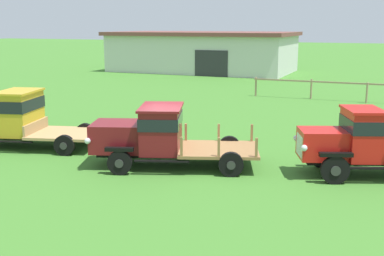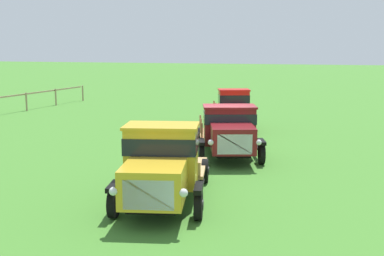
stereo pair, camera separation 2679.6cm
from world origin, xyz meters
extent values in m
plane|color=#3D7528|center=(0.00, 0.00, 0.00)|extent=(240.00, 240.00, 0.00)
cylinder|color=#997F60|center=(9.10, 16.59, 0.63)|extent=(0.12, 0.12, 1.27)
cylinder|color=#997F60|center=(12.54, 16.61, 0.63)|extent=(0.12, 0.12, 1.27)
cylinder|color=#997F60|center=(16.07, 16.47, 0.63)|extent=(0.12, 0.12, 1.27)
cube|color=#997F60|center=(7.23, 16.73, 1.15)|extent=(17.89, 0.08, 0.10)
cylinder|color=black|center=(-7.34, -1.42, 0.38)|extent=(0.79, 0.39, 0.76)
cylinder|color=#2D2D2D|center=(-7.31, -1.53, 0.38)|extent=(0.27, 0.10, 0.27)
cylinder|color=black|center=(-7.89, 0.66, 0.38)|extent=(0.79, 0.39, 0.76)
cylinder|color=#2D2D2D|center=(-7.92, 0.77, 0.38)|extent=(0.27, 0.10, 0.27)
cylinder|color=black|center=(-4.03, -0.54, 0.38)|extent=(0.79, 0.39, 0.76)
cylinder|color=#2D2D2D|center=(-4.00, -0.64, 0.38)|extent=(0.27, 0.10, 0.27)
cylinder|color=black|center=(-4.59, 1.54, 0.38)|extent=(0.79, 0.39, 0.76)
cylinder|color=#2D2D2D|center=(-4.62, 1.65, 0.38)|extent=(0.27, 0.10, 0.27)
cube|color=black|center=(-6.07, 0.03, 0.46)|extent=(5.10, 2.42, 0.12)
cube|color=gold|center=(-7.86, -0.45, 0.99)|extent=(2.02, 1.89, 0.94)
cube|color=silver|center=(-8.65, -0.66, 0.94)|extent=(0.36, 1.16, 0.70)
sphere|color=silver|center=(-8.45, -1.44, 1.01)|extent=(0.20, 0.20, 0.20)
sphere|color=silver|center=(-8.87, 0.12, 1.01)|extent=(0.20, 0.20, 0.20)
cube|color=black|center=(-7.34, -1.42, 0.81)|extent=(0.90, 0.42, 0.12)
cube|color=black|center=(-7.89, 0.66, 0.81)|extent=(0.90, 0.42, 0.12)
cube|color=gold|center=(-6.46, -0.07, 1.32)|extent=(1.66, 2.14, 1.61)
cube|color=black|center=(-6.46, -0.07, 1.69)|extent=(1.71, 2.19, 0.45)
cube|color=gold|center=(-6.46, -0.07, 2.17)|extent=(1.80, 2.25, 0.08)
cube|color=black|center=(-6.07, -1.06, 0.44)|extent=(1.67, 0.57, 0.05)
cube|color=black|center=(-6.61, 0.98, 0.44)|extent=(1.67, 0.57, 0.05)
cube|color=tan|center=(-4.67, 0.41, 0.57)|extent=(2.97, 2.76, 0.10)
cube|color=tan|center=(-5.84, 0.10, 0.80)|extent=(0.60, 1.99, 0.44)
cylinder|color=black|center=(-0.96, -1.76, 0.39)|extent=(0.80, 0.44, 0.79)
cylinder|color=#2D2D2D|center=(-0.93, -1.86, 0.39)|extent=(0.27, 0.12, 0.28)
cylinder|color=black|center=(-1.71, 0.33, 0.39)|extent=(0.80, 0.44, 0.79)
cylinder|color=#2D2D2D|center=(-1.75, 0.43, 0.39)|extent=(0.27, 0.12, 0.28)
cylinder|color=black|center=(2.36, -0.56, 0.39)|extent=(0.80, 0.44, 0.79)
cylinder|color=#2D2D2D|center=(2.40, -0.66, 0.39)|extent=(0.27, 0.12, 0.28)
cylinder|color=black|center=(1.61, 1.53, 0.39)|extent=(0.80, 0.44, 0.79)
cylinder|color=#2D2D2D|center=(1.57, 1.63, 0.39)|extent=(0.27, 0.12, 0.28)
cube|color=black|center=(0.24, -0.15, 0.47)|extent=(5.21, 2.87, 0.12)
cube|color=maroon|center=(-1.58, -0.80, 1.00)|extent=(2.12, 2.03, 0.94)
cube|color=silver|center=(-2.35, -1.07, 0.96)|extent=(0.47, 1.17, 0.70)
sphere|color=silver|center=(-2.07, -1.86, 1.03)|extent=(0.20, 0.20, 0.20)
sphere|color=silver|center=(-2.64, -0.29, 1.03)|extent=(0.20, 0.20, 0.20)
cube|color=black|center=(-0.96, -1.76, 0.84)|extent=(0.92, 0.49, 0.12)
cube|color=black|center=(-1.71, 0.33, 0.84)|extent=(0.92, 0.49, 0.12)
cube|color=maroon|center=(-0.19, -0.30, 1.25)|extent=(1.83, 2.26, 1.43)
cube|color=black|center=(-0.19, -0.30, 1.57)|extent=(1.89, 2.32, 0.40)
cube|color=maroon|center=(-0.19, -0.30, 2.01)|extent=(1.98, 2.38, 0.08)
cube|color=black|center=(0.29, -1.28, 0.45)|extent=(1.69, 0.72, 0.05)
cube|color=black|center=(-0.44, 0.76, 0.45)|extent=(1.69, 0.72, 0.05)
cube|color=olive|center=(1.62, 0.35, 0.58)|extent=(3.20, 2.97, 0.10)
cube|color=olive|center=(0.87, -1.04, 0.94)|extent=(0.10, 0.10, 0.61)
cube|color=olive|center=(0.16, 0.95, 0.94)|extent=(0.10, 0.10, 0.61)
cube|color=olive|center=(1.97, -0.64, 0.94)|extent=(0.10, 0.10, 0.61)
cube|color=olive|center=(1.26, 1.34, 0.94)|extent=(0.10, 0.10, 0.61)
cube|color=olive|center=(3.08, -0.24, 0.94)|extent=(0.10, 0.10, 0.61)
cube|color=olive|center=(2.37, 1.74, 0.94)|extent=(0.10, 0.10, 0.61)
cylinder|color=black|center=(5.46, -0.04, 0.43)|extent=(0.86, 0.46, 0.86)
cylinder|color=#2D2D2D|center=(5.49, -0.13, 0.43)|extent=(0.29, 0.14, 0.30)
cylinder|color=black|center=(4.83, 1.58, 0.43)|extent=(0.86, 0.46, 0.86)
cylinder|color=#2D2D2D|center=(4.80, 1.67, 0.43)|extent=(0.29, 0.14, 0.30)
cylinder|color=black|center=(8.23, 1.03, 0.43)|extent=(0.86, 0.46, 0.86)
cylinder|color=#2D2D2D|center=(8.26, 0.94, 0.43)|extent=(0.29, 0.14, 0.30)
cylinder|color=black|center=(7.60, 2.65, 0.43)|extent=(0.86, 0.46, 0.86)
cylinder|color=#2D2D2D|center=(7.57, 2.74, 0.43)|extent=(0.29, 0.14, 0.30)
cube|color=black|center=(6.47, 1.28, 0.51)|extent=(4.37, 2.45, 0.12)
cube|color=red|center=(4.94, 0.69, 1.02)|extent=(1.76, 1.64, 0.91)
cube|color=silver|center=(4.31, 0.45, 0.98)|extent=(0.40, 0.91, 0.68)
sphere|color=silver|center=(4.53, -0.16, 1.05)|extent=(0.20, 0.20, 0.20)
sphere|color=silver|center=(4.07, 1.05, 1.05)|extent=(0.20, 0.20, 0.20)
cube|color=black|center=(5.46, -0.04, 0.91)|extent=(1.00, 0.54, 0.12)
cube|color=black|center=(4.83, 1.58, 0.91)|extent=(1.00, 0.54, 0.12)
cube|color=red|center=(6.07, 1.13, 1.32)|extent=(1.48, 1.78, 1.50)
cube|color=black|center=(6.07, 1.13, 1.66)|extent=(1.53, 1.83, 0.42)
cube|color=red|center=(6.07, 1.13, 2.12)|extent=(1.59, 1.88, 0.08)
cube|color=black|center=(6.47, 0.37, 0.49)|extent=(1.35, 0.63, 0.05)
cube|color=black|center=(5.86, 1.95, 0.49)|extent=(1.35, 0.63, 0.05)
cube|color=#9E7547|center=(7.60, 1.72, 0.62)|extent=(2.75, 2.44, 0.10)
cube|color=#9E7547|center=(6.94, 0.58, 0.97)|extent=(0.10, 0.10, 0.60)
cube|color=#9E7547|center=(6.34, 2.11, 0.97)|extent=(0.10, 0.10, 0.60)
cube|color=#9E7547|center=(7.89, 0.95, 0.97)|extent=(0.10, 0.10, 0.60)
cube|color=#9E7547|center=(7.30, 2.48, 0.97)|extent=(0.10, 0.10, 0.60)
cube|color=#9E7547|center=(8.85, 1.32, 0.97)|extent=(0.10, 0.10, 0.60)
cube|color=#9E7547|center=(8.26, 2.85, 0.97)|extent=(0.10, 0.10, 0.60)
camera|label=1|loc=(6.85, -14.41, 4.68)|focal=45.00mm
camera|label=2|loc=(-18.26, -5.06, 4.21)|focal=45.00mm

